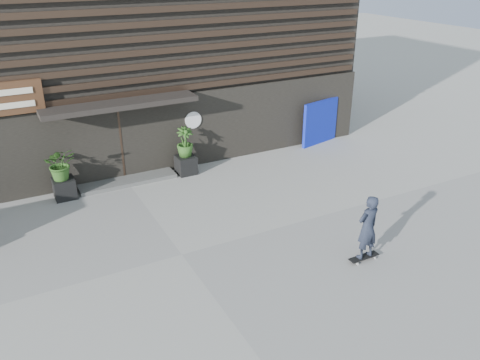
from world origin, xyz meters
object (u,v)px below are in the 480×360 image
planter_pot_left (64,188)px  skateboarder (368,228)px  planter_pot_right (186,165)px  blue_tarp (320,122)px

planter_pot_left → skateboarder: 8.64m
planter_pot_right → blue_tarp: blue_tarp is taller
planter_pot_right → blue_tarp: bearing=3.1°
planter_pot_right → skateboarder: skateboarder is taller
planter_pot_left → planter_pot_right: 3.80m
blue_tarp → skateboarder: size_ratio=1.05×
blue_tarp → skateboarder: bearing=-131.8°
planter_pot_right → skateboarder: size_ratio=0.36×
planter_pot_left → skateboarder: bearing=-49.7°
planter_pot_right → skateboarder: bearing=-74.9°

